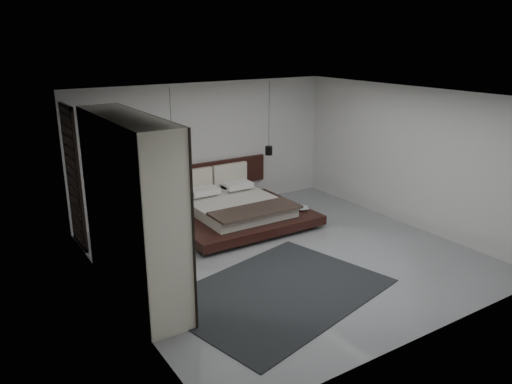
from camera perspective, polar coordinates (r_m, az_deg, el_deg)
floor at (r=8.95m, az=3.47°, el=-7.17°), size 6.00×6.00×0.00m
ceiling at (r=8.19m, az=3.83°, el=10.94°), size 6.00×6.00×0.00m
wall_back at (r=10.95m, az=-5.71°, el=5.09°), size 6.00×0.00×6.00m
wall_front at (r=6.43m, az=19.69°, el=-4.76°), size 6.00×0.00×6.00m
wall_left at (r=7.18m, az=-16.07°, el=-2.11°), size 0.00×6.00×6.00m
wall_right at (r=10.47m, az=17.03°, el=3.85°), size 0.00×6.00×6.00m
lattice_screen at (r=9.50m, az=-20.13°, el=1.58°), size 0.05×0.90×2.60m
bed at (r=10.36m, az=-2.43°, el=-1.96°), size 2.77×2.39×1.07m
book_lower at (r=10.45m, az=4.77°, el=-1.92°), size 0.34×0.37×0.03m
book_upper at (r=10.41m, az=4.79°, el=-1.85°), size 0.27×0.32×0.02m
pendant_left at (r=9.88m, az=-9.53°, el=4.76°), size 0.18×0.18×1.32m
pendant_right at (r=11.01m, az=1.47°, el=4.82°), size 0.16×0.16×1.59m
wardrobe at (r=7.37m, az=-14.03°, el=-1.89°), size 0.65×2.74×2.69m
rug at (r=7.72m, az=2.51°, el=-11.33°), size 3.65×2.98×0.01m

